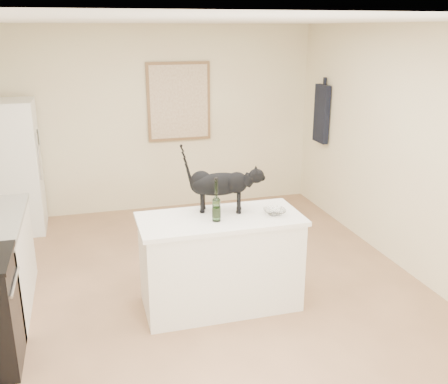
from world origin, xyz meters
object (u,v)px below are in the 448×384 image
glass_bowl (274,212)px  wine_bottle (216,202)px  black_cat (219,187)px  fridge (12,168)px

glass_bowl → wine_bottle: bearing=-178.6°
black_cat → wine_bottle: size_ratio=1.93×
fridge → black_cat: size_ratio=2.50×
wine_bottle → glass_bowl: size_ratio=1.73×
wine_bottle → glass_bowl: wine_bottle is taller
fridge → glass_bowl: fridge is taller
fridge → glass_bowl: 3.66m
black_cat → glass_bowl: bearing=-6.7°
black_cat → glass_bowl: size_ratio=3.34×
fridge → black_cat: bearing=-49.0°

